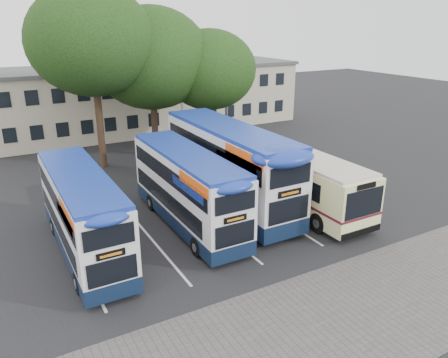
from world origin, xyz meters
TOP-DOWN VIEW (x-y plane):
  - ground at (0.00, 0.00)m, footprint 120.00×120.00m
  - paving_strip at (-2.00, -5.00)m, footprint 40.00×6.00m
  - bay_lines at (-3.75, 5.00)m, footprint 14.12×11.00m
  - depot_building at (0.00, 26.99)m, footprint 32.40×8.40m
  - lamp_post at (6.00, 19.97)m, footprint 0.25×1.05m
  - tree_left at (-6.32, 16.83)m, footprint 8.70×8.70m
  - tree_mid at (-1.83, 17.78)m, footprint 8.95×8.95m
  - tree_right at (2.49, 16.60)m, footprint 7.29×7.29m
  - bus_dd_left at (-10.33, 4.42)m, footprint 2.28×9.39m
  - bus_dd_mid at (-4.93, 4.83)m, footprint 2.35×9.68m
  - bus_dd_right at (-1.75, 6.11)m, footprint 2.75×11.32m
  - bus_single at (1.69, 4.48)m, footprint 2.74×10.75m

SIDE VIEW (x-z plane):
  - ground at x=0.00m, z-range 0.00..0.00m
  - paving_strip at x=-2.00m, z-range 0.00..0.01m
  - bay_lines at x=-3.75m, z-range 0.00..0.01m
  - bus_single at x=1.69m, z-range 0.21..3.42m
  - bus_dd_left at x=-10.33m, z-range 0.20..4.11m
  - bus_dd_mid at x=-4.93m, z-range 0.21..4.24m
  - bus_dd_right at x=-1.75m, z-range 0.24..4.96m
  - depot_building at x=0.00m, z-range 0.05..6.25m
  - lamp_post at x=6.00m, z-range 0.55..9.61m
  - tree_right at x=2.49m, z-range 1.74..11.45m
  - tree_mid at x=-1.83m, z-range 1.87..13.24m
  - tree_left at x=-6.32m, z-range 2.60..15.23m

